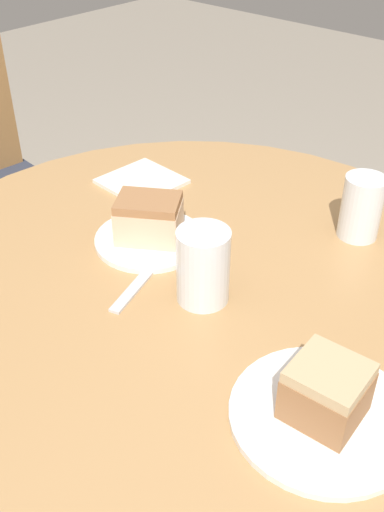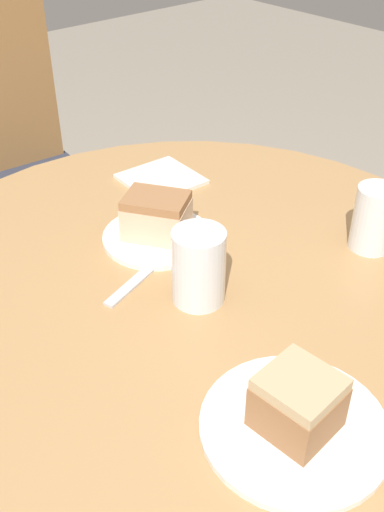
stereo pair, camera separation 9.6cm
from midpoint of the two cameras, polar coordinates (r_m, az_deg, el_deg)
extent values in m
cylinder|color=tan|center=(1.24, 2.29, -15.76)|extent=(0.10, 0.10, 0.68)
cylinder|color=tan|center=(0.99, 2.77, -2.70)|extent=(1.05, 1.05, 0.03)
cylinder|color=olive|center=(1.68, -15.39, -7.27)|extent=(0.04, 0.04, 0.45)
cylinder|color=olive|center=(1.81, -3.91, -2.47)|extent=(0.04, 0.04, 0.45)
cylinder|color=olive|center=(2.12, -10.28, 3.36)|extent=(0.04, 0.04, 0.45)
cube|color=#2D3342|center=(1.77, -13.50, 4.86)|extent=(0.48, 0.51, 0.03)
cylinder|color=white|center=(1.06, -0.76, 1.76)|extent=(0.20, 0.20, 0.01)
cylinder|color=white|center=(0.77, 13.37, -15.71)|extent=(0.23, 0.23, 0.01)
cube|color=beige|center=(1.05, -0.78, 3.40)|extent=(0.13, 0.14, 0.06)
cube|color=#9E6B42|center=(1.03, -0.79, 5.24)|extent=(0.12, 0.13, 0.02)
cube|color=#9E6B42|center=(0.74, 13.75, -13.96)|extent=(0.09, 0.09, 0.06)
cube|color=tan|center=(0.72, 14.18, -11.93)|extent=(0.09, 0.09, 0.02)
cylinder|color=beige|center=(0.91, 3.64, -1.81)|extent=(0.07, 0.07, 0.09)
cylinder|color=white|center=(0.90, 3.67, -1.13)|extent=(0.08, 0.08, 0.12)
cylinder|color=silver|center=(1.09, 19.21, 2.39)|extent=(0.06, 0.06, 0.07)
cylinder|color=white|center=(1.08, 19.42, 3.31)|extent=(0.07, 0.07, 0.12)
cube|color=silver|center=(1.25, -0.78, 7.29)|extent=(0.15, 0.15, 0.01)
cube|color=silver|center=(0.97, -2.31, -2.25)|extent=(0.16, 0.06, 0.00)
camera|label=1|loc=(0.05, -87.14, 2.03)|focal=42.00mm
camera|label=2|loc=(0.05, 92.86, -2.03)|focal=42.00mm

